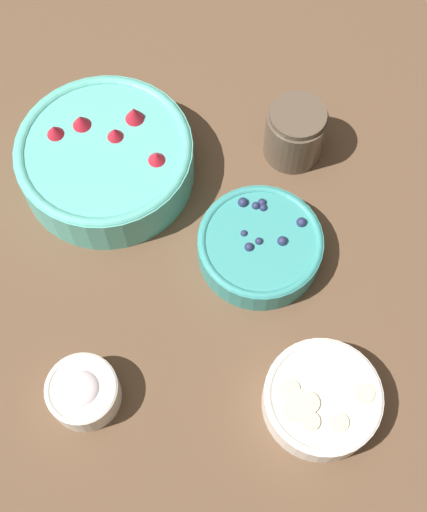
{
  "coord_description": "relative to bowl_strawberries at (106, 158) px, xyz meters",
  "views": [
    {
      "loc": [
        -0.11,
        0.42,
        0.97
      ],
      "look_at": [
        -0.13,
        -0.01,
        0.04
      ],
      "focal_mm": 50.0,
      "sensor_mm": 36.0,
      "label": 1
    }
  ],
  "objects": [
    {
      "name": "ground_plane",
      "position": [
        -0.02,
        0.18,
        -0.05
      ],
      "size": [
        4.0,
        4.0,
        0.0
      ],
      "primitive_type": "plane",
      "color": "brown"
    },
    {
      "name": "bowl_strawberries",
      "position": [
        0.0,
        0.0,
        0.0
      ],
      "size": [
        0.27,
        0.27,
        0.1
      ],
      "color": "#56B7A8",
      "rests_on": "ground_plane"
    },
    {
      "name": "bowl_bananas",
      "position": [
        -0.28,
        0.39,
        -0.02
      ],
      "size": [
        0.16,
        0.16,
        0.05
      ],
      "color": "white",
      "rests_on": "ground_plane"
    },
    {
      "name": "bowl_blueberries",
      "position": [
        -0.22,
        0.16,
        -0.02
      ],
      "size": [
        0.18,
        0.18,
        0.06
      ],
      "color": "teal",
      "rests_on": "ground_plane"
    },
    {
      "name": "jar_chocolate",
      "position": [
        -0.29,
        -0.02,
        -0.0
      ],
      "size": [
        0.09,
        0.09,
        0.1
      ],
      "color": "brown",
      "rests_on": "ground_plane"
    },
    {
      "name": "bowl_cream",
      "position": [
        0.03,
        0.36,
        -0.01
      ],
      "size": [
        0.1,
        0.1,
        0.06
      ],
      "color": "silver",
      "rests_on": "ground_plane"
    }
  ]
}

